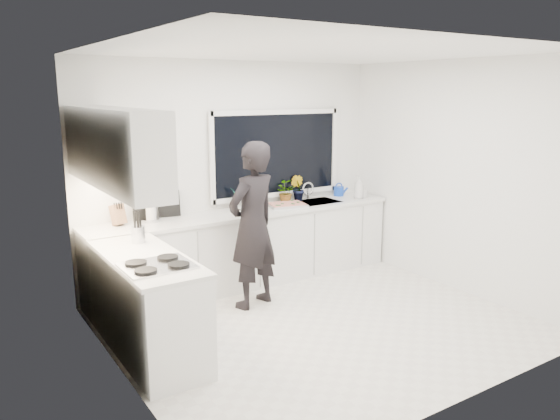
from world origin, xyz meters
TOP-DOWN VIEW (x-y plane):
  - floor at (0.00, 0.00)m, footprint 4.00×3.50m
  - wall_back at (0.00, 1.76)m, footprint 4.00×0.02m
  - wall_left at (-2.01, 0.00)m, footprint 0.02×3.50m
  - wall_right at (2.01, 0.00)m, footprint 0.02×3.50m
  - ceiling at (0.00, 0.00)m, footprint 4.00×3.50m
  - window at (0.60, 1.73)m, footprint 1.80×0.02m
  - base_cabinets_back at (0.00, 1.45)m, footprint 3.92×0.58m
  - base_cabinets_left at (-1.67, 0.35)m, footprint 0.58×1.60m
  - countertop_back at (0.00, 1.44)m, footprint 3.94×0.62m
  - countertop_left at (-1.67, 0.35)m, footprint 0.62×1.60m
  - upper_cabinets at (-1.79, 0.70)m, footprint 0.34×2.10m
  - sink at (1.05, 1.45)m, footprint 0.58×0.42m
  - faucet at (1.05, 1.65)m, footprint 0.03×0.03m
  - stovetop at (-1.69, -0.00)m, footprint 0.56×0.48m
  - person at (-0.30, 0.81)m, footprint 0.77×0.62m
  - pizza_tray at (0.55, 1.42)m, footprint 0.53×0.43m
  - pizza at (0.55, 1.42)m, footprint 0.48×0.38m
  - watering_can at (1.55, 1.61)m, footprint 0.16×0.16m
  - paper_towel_roll at (-1.17, 1.55)m, footprint 0.11×0.11m
  - knife_block at (-1.52, 1.59)m, footprint 0.15×0.13m
  - utensil_crock at (-1.57, 0.80)m, footprint 0.16×0.16m
  - picture_frame_large at (-1.22, 1.69)m, footprint 0.22×0.02m
  - picture_frame_small at (-0.90, 1.69)m, footprint 0.25×0.07m
  - herb_plants at (0.55, 1.61)m, footprint 1.10×0.32m
  - soap_bottles at (1.65, 1.30)m, footprint 0.20×0.13m

SIDE VIEW (x-z plane):
  - floor at x=0.00m, z-range -0.02..0.00m
  - base_cabinets_back at x=0.00m, z-range 0.00..0.88m
  - base_cabinets_left at x=-1.67m, z-range 0.00..0.88m
  - sink at x=1.05m, z-range 0.80..0.94m
  - countertop_back at x=0.00m, z-range 0.88..0.92m
  - countertop_left at x=-1.67m, z-range 0.88..0.92m
  - person at x=-0.30m, z-range 0.00..1.83m
  - stovetop at x=-1.69m, z-range 0.92..0.95m
  - pizza_tray at x=0.55m, z-range 0.92..0.95m
  - pizza at x=0.55m, z-range 0.95..0.96m
  - watering_can at x=1.55m, z-range 0.92..1.05m
  - utensil_crock at x=-1.57m, z-range 0.92..1.08m
  - faucet at x=1.05m, z-range 0.92..1.14m
  - knife_block at x=-1.52m, z-range 0.92..1.14m
  - paper_towel_roll at x=-1.17m, z-range 0.92..1.18m
  - picture_frame_large at x=-1.22m, z-range 0.92..1.20m
  - herb_plants at x=0.55m, z-range 0.90..1.23m
  - soap_bottles at x=1.65m, z-range 0.91..1.23m
  - picture_frame_small at x=-0.90m, z-range 0.92..1.22m
  - wall_back at x=0.00m, z-range 0.00..2.70m
  - wall_left at x=-2.01m, z-range 0.00..2.70m
  - wall_right at x=2.01m, z-range 0.00..2.70m
  - window at x=0.60m, z-range 1.05..2.05m
  - upper_cabinets at x=-1.79m, z-range 1.50..2.20m
  - ceiling at x=0.00m, z-range 2.70..2.72m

